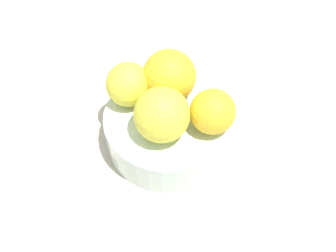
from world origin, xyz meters
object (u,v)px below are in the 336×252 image
at_px(fruit_bowl, 168,129).
at_px(orange_in_bowl_1, 165,116).
at_px(orange_in_bowl_2, 213,112).
at_px(orange_in_bowl_3, 128,84).
at_px(orange_in_bowl_0, 169,76).
at_px(folded_napkin, 132,18).

height_order(fruit_bowl, orange_in_bowl_1, orange_in_bowl_1).
xyz_separation_m(orange_in_bowl_1, orange_in_bowl_2, (0.06, 0.03, -0.01)).
bearing_deg(orange_in_bowl_3, fruit_bowl, -13.29).
height_order(orange_in_bowl_1, orange_in_bowl_2, orange_in_bowl_1).
bearing_deg(orange_in_bowl_1, orange_in_bowl_3, 146.59).
bearing_deg(orange_in_bowl_0, fruit_bowl, -76.16).
bearing_deg(folded_napkin, orange_in_bowl_2, -51.06).
bearing_deg(folded_napkin, fruit_bowl, -60.27).
distance_m(fruit_bowl, folded_napkin, 0.31).
bearing_deg(fruit_bowl, orange_in_bowl_0, 103.84).
bearing_deg(orange_in_bowl_3, folded_napkin, 109.47).
bearing_deg(orange_in_bowl_1, orange_in_bowl_2, 26.80).
bearing_deg(orange_in_bowl_3, orange_in_bowl_2, -6.66).
bearing_deg(orange_in_bowl_0, orange_in_bowl_3, -154.44).
relative_size(fruit_bowl, orange_in_bowl_3, 2.90).
bearing_deg(orange_in_bowl_2, orange_in_bowl_3, 173.34).
bearing_deg(orange_in_bowl_2, fruit_bowl, -179.80).
bearing_deg(fruit_bowl, orange_in_bowl_1, -82.09).
relative_size(orange_in_bowl_1, orange_in_bowl_3, 1.18).
bearing_deg(orange_in_bowl_1, orange_in_bowl_0, 101.37).
relative_size(fruit_bowl, orange_in_bowl_0, 2.41).
height_order(orange_in_bowl_2, orange_in_bowl_3, orange_in_bowl_3).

